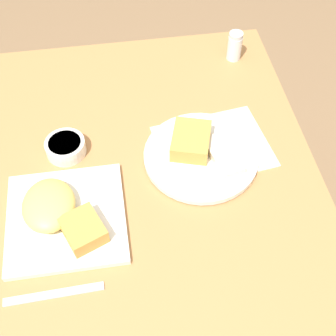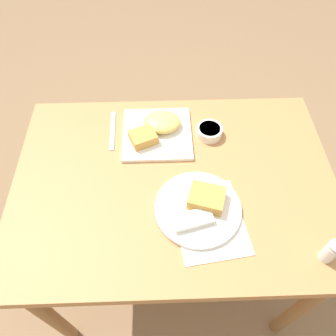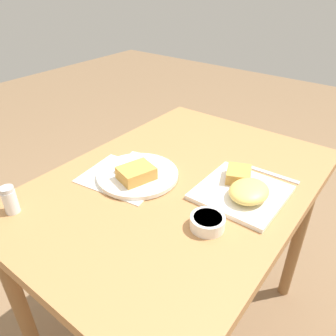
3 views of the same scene
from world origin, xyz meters
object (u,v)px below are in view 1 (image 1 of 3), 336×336
plate_square_near (62,215)px  salt_shaker (235,47)px  butter_knife (54,294)px  plate_oval_far (200,152)px  sauce_ramekin (66,147)px

plate_square_near → salt_shaker: 0.66m
plate_square_near → butter_knife: size_ratio=1.30×
plate_square_near → plate_oval_far: 0.34m
plate_square_near → plate_oval_far: (-0.12, 0.32, -0.00)m
plate_oval_far → salt_shaker: size_ratio=3.22×
salt_shaker → butter_knife: size_ratio=0.43×
plate_square_near → salt_shaker: size_ratio=2.99×
plate_oval_far → butter_knife: plate_oval_far is taller
sauce_ramekin → butter_knife: (0.35, -0.03, -0.02)m
butter_knife → plate_oval_far: bearing=38.8°
plate_oval_far → salt_shaker: (-0.34, 0.16, 0.02)m
salt_shaker → butter_knife: (0.62, -0.50, -0.03)m
plate_square_near → plate_oval_far: bearing=111.3°
plate_oval_far → butter_knife: 0.44m
sauce_ramekin → butter_knife: size_ratio=0.49×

